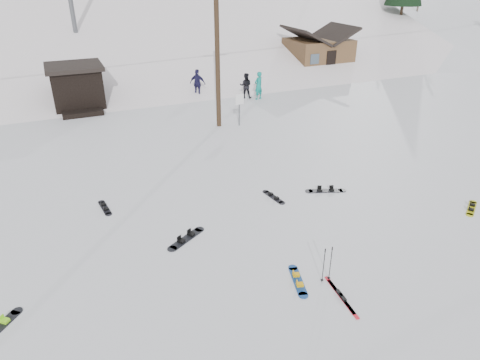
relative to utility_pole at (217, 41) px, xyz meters
name	(u,v)px	position (x,y,z in m)	size (l,w,h in m)	color
ground	(327,282)	(-2.00, -14.00, -4.68)	(200.00, 200.00, 0.00)	white
ski_slope	(108,120)	(-2.00, 41.00, -16.68)	(60.00, 75.00, 45.00)	white
ridge_right	(343,94)	(36.00, 36.00, -15.68)	(34.00, 85.00, 36.00)	white
treeline_right	(374,32)	(34.00, 28.00, -4.68)	(20.00, 60.00, 10.00)	black
treeline_crest	(76,13)	(-2.00, 72.00, -4.68)	(50.00, 6.00, 10.00)	black
utility_pole	(217,41)	(0.00, 0.00, 0.00)	(2.00, 0.26, 9.00)	#3A2819
trail_sign	(239,104)	(1.10, -0.42, -3.41)	(0.50, 0.09, 1.85)	#595B60
lift_hut	(77,87)	(-7.00, 6.94, -3.32)	(3.40, 4.10, 2.75)	black
cabin	(318,54)	(13.00, 10.00, -3.20)	(5.39, 4.40, 3.77)	brown
hero_snowboard	(298,281)	(-2.77, -13.62, -4.65)	(0.62, 1.45, 0.11)	#164290
hero_skis	(341,296)	(-2.00, -14.68, -4.65)	(0.29, 1.78, 0.09)	red
ski_poles	(327,264)	(-2.01, -13.91, -4.09)	(0.32, 0.08, 1.16)	black
board_scatter_a	(186,238)	(-5.12, -10.25, -4.65)	(1.50, 1.05, 0.12)	black
board_scatter_b	(105,208)	(-7.35, -7.03, -4.66)	(0.38, 1.31, 0.09)	black
board_scatter_d	(326,190)	(1.13, -9.22, -4.65)	(1.60, 0.80, 0.12)	black
board_scatter_e	(472,208)	(5.42, -12.62, -4.66)	(1.21, 0.92, 0.10)	yellow
board_scatter_f	(274,197)	(-1.07, -8.84, -4.66)	(0.41, 1.34, 0.09)	black
skier_teal	(259,86)	(4.47, 4.07, -3.74)	(0.69, 0.45, 1.88)	#0C8175
skier_dark	(246,86)	(3.80, 4.71, -3.82)	(0.83, 0.65, 1.72)	black
skier_pink	(308,63)	(11.66, 9.36, -3.76)	(1.19, 0.68, 1.84)	#F15563
skier_navy	(198,84)	(0.80, 6.14, -3.71)	(1.14, 0.48, 1.95)	#1D1A41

